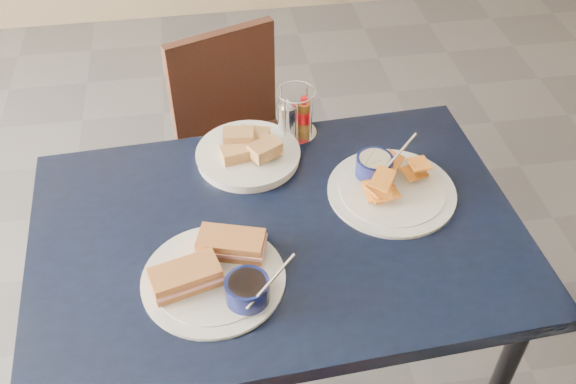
{
  "coord_description": "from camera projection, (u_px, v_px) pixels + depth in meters",
  "views": [
    {
      "loc": [
        -0.18,
        -0.95,
        1.8
      ],
      "look_at": [
        -0.02,
        0.08,
        0.82
      ],
      "focal_mm": 40.0,
      "sensor_mm": 36.0,
      "label": 1
    }
  ],
  "objects": [
    {
      "name": "plantain_plate",
      "position": [
        386.0,
        182.0,
        1.53
      ],
      "size": [
        0.31,
        0.31,
        0.12
      ],
      "color": "white",
      "rests_on": "dining_table"
    },
    {
      "name": "bread_basket",
      "position": [
        248.0,
        153.0,
        1.61
      ],
      "size": [
        0.26,
        0.26,
        0.07
      ],
      "color": "white",
      "rests_on": "dining_table"
    },
    {
      "name": "condiment_caddy",
      "position": [
        294.0,
        116.0,
        1.66
      ],
      "size": [
        0.11,
        0.11,
        0.14
      ],
      "color": "silver",
      "rests_on": "dining_table"
    },
    {
      "name": "dining_table",
      "position": [
        278.0,
        250.0,
        1.5
      ],
      "size": [
        1.13,
        0.79,
        0.75
      ],
      "color": "black",
      "rests_on": "ground"
    },
    {
      "name": "chair_far",
      "position": [
        244.0,
        131.0,
        2.18
      ],
      "size": [
        0.47,
        0.47,
        0.79
      ],
      "color": "black",
      "rests_on": "ground"
    },
    {
      "name": "sandwich_plate",
      "position": [
        218.0,
        272.0,
        1.32
      ],
      "size": [
        0.32,
        0.3,
        0.12
      ],
      "color": "white",
      "rests_on": "dining_table"
    }
  ]
}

